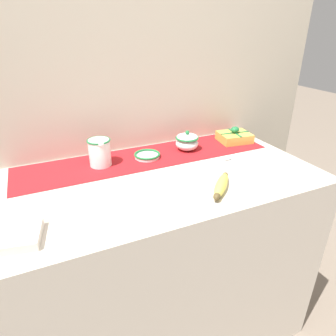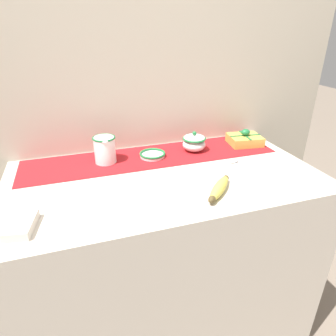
# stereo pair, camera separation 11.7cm
# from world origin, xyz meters

# --- Properties ---
(ground_plane) EXTENTS (12.00, 12.00, 0.00)m
(ground_plane) POSITION_xyz_m (0.00, 0.00, 0.00)
(ground_plane) COLOR #7A6B5B
(countertop) EXTENTS (1.26, 0.68, 0.90)m
(countertop) POSITION_xyz_m (0.00, 0.00, 0.45)
(countertop) COLOR beige
(countertop) RESTS_ON ground_plane
(back_wall) EXTENTS (2.06, 0.04, 2.40)m
(back_wall) POSITION_xyz_m (0.00, 0.36, 1.20)
(back_wall) COLOR #B7AD99
(back_wall) RESTS_ON ground_plane
(table_runner) EXTENTS (1.16, 0.27, 0.00)m
(table_runner) POSITION_xyz_m (0.00, 0.20, 0.90)
(table_runner) COLOR #A8191E
(table_runner) RESTS_ON countertop
(cream_pitcher) EXTENTS (0.10, 0.12, 0.12)m
(cream_pitcher) POSITION_xyz_m (-0.21, 0.20, 0.96)
(cream_pitcher) COLOR white
(cream_pitcher) RESTS_ON countertop
(sugar_bowl) EXTENTS (0.11, 0.11, 0.10)m
(sugar_bowl) POSITION_xyz_m (0.21, 0.20, 0.94)
(sugar_bowl) COLOR white
(sugar_bowl) RESTS_ON countertop
(small_dish) EXTENTS (0.12, 0.12, 0.02)m
(small_dish) POSITION_xyz_m (-0.00, 0.19, 0.91)
(small_dish) COLOR white
(small_dish) RESTS_ON countertop
(banana) EXTENTS (0.16, 0.16, 0.04)m
(banana) POSITION_xyz_m (0.14, -0.20, 0.92)
(banana) COLOR #DBCC4C
(banana) RESTS_ON countertop
(spoon) EXTENTS (0.18, 0.03, 0.01)m
(spoon) POSITION_xyz_m (0.32, 0.02, 0.90)
(spoon) COLOR #B7B7BC
(spoon) RESTS_ON countertop
(napkin_stack) EXTENTS (0.15, 0.15, 0.03)m
(napkin_stack) POSITION_xyz_m (-0.55, -0.20, 0.91)
(napkin_stack) COLOR silver
(napkin_stack) RESTS_ON countertop
(gift_box) EXTENTS (0.17, 0.15, 0.08)m
(gift_box) POSITION_xyz_m (0.49, 0.20, 0.93)
(gift_box) COLOR gold
(gift_box) RESTS_ON countertop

